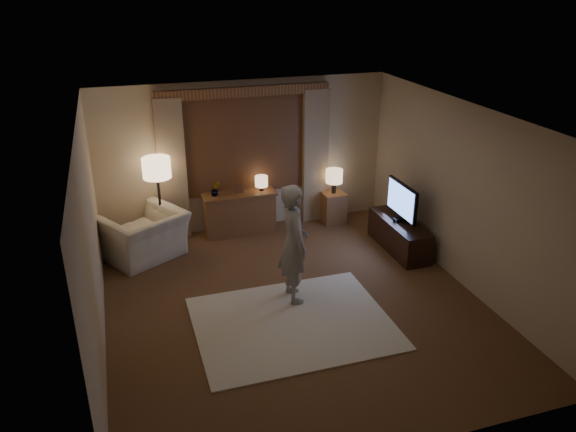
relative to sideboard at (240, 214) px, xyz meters
name	(u,v)px	position (x,y,z in m)	size (l,w,h in m)	color
room	(284,201)	(0.18, -2.00, 0.98)	(5.04, 5.54, 2.64)	brown
rug	(293,323)	(0.01, -2.94, -0.34)	(2.50, 2.00, 0.02)	#EAE3C4
sideboard	(240,214)	(0.00, 0.00, 0.00)	(1.20, 0.40, 0.70)	brown
picture_frame	(239,190)	(0.00, 0.00, 0.45)	(0.16, 0.02, 0.20)	brown
plant	(215,190)	(-0.40, 0.00, 0.50)	(0.17, 0.13, 0.30)	#999999
table_lamp_sideboard	(261,182)	(0.40, 0.00, 0.55)	(0.22, 0.22, 0.30)	black
floor_lamp	(157,173)	(-1.34, -0.14, 0.94)	(0.45, 0.45, 1.53)	black
armchair	(144,236)	(-1.65, -0.47, 0.03)	(1.17, 1.02, 0.76)	beige
side_table	(333,207)	(1.72, -0.05, -0.07)	(0.40, 0.40, 0.56)	brown
table_lamp_side	(334,177)	(1.72, -0.05, 0.52)	(0.30, 0.30, 0.44)	black
tv_stand	(399,235)	(2.33, -1.42, -0.10)	(0.45, 1.40, 0.50)	black
tv	(402,201)	(2.33, -1.42, 0.51)	(0.22, 0.89, 0.64)	black
person	(294,243)	(0.21, -2.35, 0.51)	(0.61, 0.40, 1.67)	#9E9892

